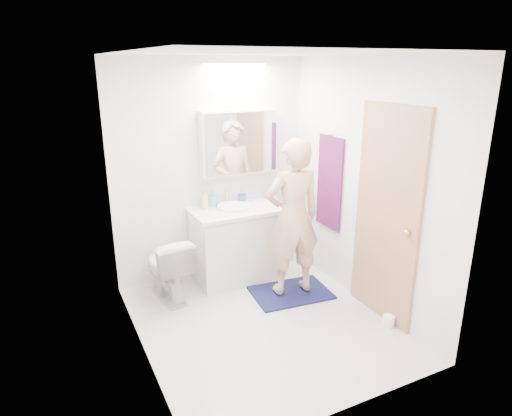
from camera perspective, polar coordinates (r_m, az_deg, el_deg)
floor at (r=4.37m, az=0.90°, el=-14.25°), size 2.50×2.50×0.00m
ceiling at (r=3.69m, az=1.09°, el=19.09°), size 2.50×2.50×0.00m
wall_back at (r=4.97m, az=-5.66°, el=4.76°), size 2.50×0.00×2.50m
wall_front at (r=2.88m, az=12.52°, el=-5.56°), size 2.50×0.00×2.50m
wall_left at (r=3.52m, az=-15.15°, el=-1.36°), size 0.00×2.50×2.50m
wall_right at (r=4.46m, az=13.67°, el=2.79°), size 0.00×2.50×2.50m
vanity_cabinet at (r=5.02m, az=-2.62°, el=-4.76°), size 0.90×0.55×0.78m
countertop at (r=4.87m, az=-2.69°, el=-0.31°), size 0.95×0.58×0.04m
sink_basin at (r=4.89m, az=-2.84°, el=0.17°), size 0.36×0.36×0.03m
faucet at (r=5.04m, az=-3.72°, el=1.47°), size 0.02×0.02×0.16m
medicine_cabinet at (r=4.95m, az=-2.18°, el=8.33°), size 0.88×0.14×0.70m
mirror_panel at (r=4.88m, az=-1.81°, el=8.20°), size 0.84×0.01×0.66m
toilet at (r=4.70m, az=-11.18°, el=-7.44°), size 0.44×0.70×0.68m
bath_rug at (r=4.84m, az=4.43°, el=-10.65°), size 0.85×0.63×0.02m
person at (r=4.50m, az=4.68°, el=-1.24°), size 0.62×0.44×1.60m
door at (r=4.25m, az=16.25°, el=-0.98°), size 0.04×0.80×2.00m
door_knob at (r=4.04m, az=18.60°, el=-2.96°), size 0.06×0.06×0.06m
towel at (r=4.89m, az=9.30°, el=3.18°), size 0.02×0.42×1.00m
towel_hook at (r=4.78m, az=9.48°, el=9.21°), size 0.07×0.02×0.02m
soap_bottle_a at (r=4.87m, az=-6.51°, el=1.10°), size 0.09×0.09×0.21m
soap_bottle_b at (r=4.94m, az=-5.47°, el=1.21°), size 0.12×0.12×0.18m
toothbrush_cup at (r=5.06m, az=-1.76°, el=1.19°), size 0.13×0.13×0.10m
toilet_paper_roll at (r=4.46m, az=16.45°, el=-13.59°), size 0.11×0.11×0.10m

